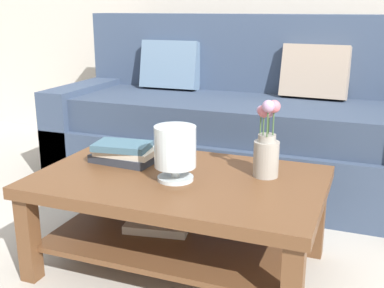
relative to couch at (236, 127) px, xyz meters
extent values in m
plane|color=#B7B2A8|center=(0.11, -0.84, -0.36)|extent=(10.00, 10.00, 0.00)
cube|color=#384760|center=(0.00, -0.07, -0.18)|extent=(2.28, 0.90, 0.36)
cube|color=#324057|center=(0.00, -0.10, 0.10)|extent=(2.04, 0.74, 0.20)
cube|color=#384760|center=(0.00, 0.28, 0.35)|extent=(2.28, 0.20, 0.70)
cube|color=#384760|center=(-1.04, -0.07, -0.06)|extent=(0.20, 0.90, 0.60)
cube|color=slate|center=(-0.51, 0.14, 0.36)|extent=(0.40, 0.19, 0.34)
cube|color=gray|center=(0.46, 0.14, 0.36)|extent=(0.41, 0.21, 0.34)
cube|color=brown|center=(0.08, -1.13, 0.03)|extent=(1.19, 0.75, 0.05)
cube|color=brown|center=(-0.46, -1.45, -0.18)|extent=(0.07, 0.07, 0.37)
cube|color=brown|center=(-0.46, -0.81, -0.18)|extent=(0.07, 0.07, 0.37)
cube|color=brown|center=(0.62, -0.81, -0.18)|extent=(0.07, 0.07, 0.37)
cube|color=brown|center=(0.08, -1.13, -0.22)|extent=(1.07, 0.63, 0.02)
cube|color=beige|center=(-0.03, -1.10, -0.19)|extent=(0.31, 0.24, 0.04)
cube|color=#2D333D|center=(-0.23, -1.04, 0.08)|extent=(0.29, 0.20, 0.04)
cube|color=beige|center=(-0.21, -1.04, 0.11)|extent=(0.26, 0.18, 0.03)
cube|color=#3D6075|center=(-0.22, -1.06, 0.14)|extent=(0.26, 0.19, 0.03)
cylinder|color=silver|center=(0.09, -1.18, 0.07)|extent=(0.15, 0.15, 0.02)
cylinder|color=silver|center=(0.09, -1.18, 0.10)|extent=(0.04, 0.04, 0.04)
cylinder|color=silver|center=(0.09, -1.18, 0.20)|extent=(0.17, 0.17, 0.17)
sphere|color=#51704C|center=(0.06, -1.18, 0.17)|extent=(0.05, 0.05, 0.05)
sphere|color=#51704C|center=(0.11, -1.17, 0.18)|extent=(0.06, 0.06, 0.06)
cylinder|color=#9E998E|center=(0.42, -1.00, 0.13)|extent=(0.11, 0.11, 0.15)
cylinder|color=#9E998E|center=(0.42, -1.00, 0.22)|extent=(0.07, 0.07, 0.03)
cylinder|color=#426638|center=(0.44, -1.00, 0.29)|extent=(0.01, 0.01, 0.10)
sphere|color=#C66B7A|center=(0.44, -1.00, 0.36)|extent=(0.05, 0.05, 0.05)
cylinder|color=#426638|center=(0.42, -0.98, 0.28)|extent=(0.01, 0.01, 0.07)
sphere|color=#B28CB7|center=(0.42, -0.98, 0.33)|extent=(0.04, 0.04, 0.04)
cylinder|color=#426638|center=(0.39, -0.99, 0.28)|extent=(0.01, 0.01, 0.09)
sphere|color=#B28CB7|center=(0.39, -0.99, 0.34)|extent=(0.04, 0.04, 0.04)
cylinder|color=#426638|center=(0.41, -1.01, 0.28)|extent=(0.01, 0.01, 0.08)
sphere|color=#C66B7A|center=(0.41, -1.01, 0.34)|extent=(0.05, 0.05, 0.05)
cylinder|color=#426638|center=(0.43, -1.04, 0.29)|extent=(0.01, 0.01, 0.11)
sphere|color=#B28CB7|center=(0.43, -1.04, 0.36)|extent=(0.05, 0.05, 0.05)
camera|label=1|loc=(0.82, -2.87, 0.74)|focal=44.76mm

